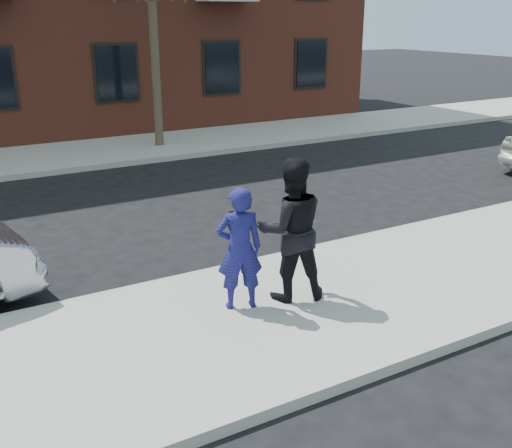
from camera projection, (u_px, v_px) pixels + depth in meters
ground at (142, 350)px, 7.56m from camera, size 100.00×100.00×0.00m
near_sidewalk at (149, 354)px, 7.33m from camera, size 50.00×3.50×0.15m
near_curb at (106, 297)px, 8.80m from camera, size 50.00×0.10×0.15m
far_sidewalk at (5, 162)px, 16.74m from camera, size 50.00×3.50×0.15m
far_curb at (16, 177)px, 15.27m from camera, size 50.00×0.10×0.15m
man_hoodie at (239, 249)px, 8.07m from camera, size 0.72×0.58×1.73m
man_peacoat at (291, 230)px, 8.31m from camera, size 1.18×1.04×2.05m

